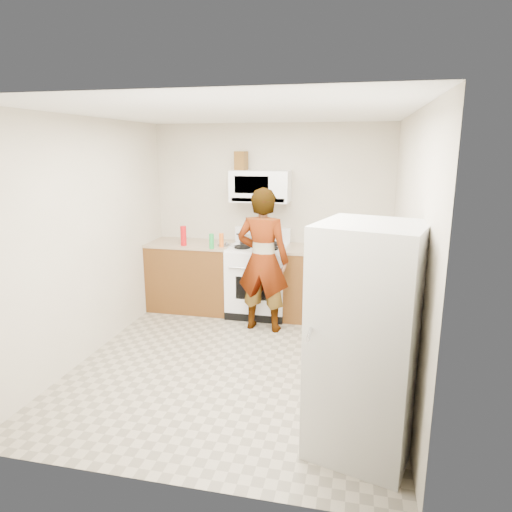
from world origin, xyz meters
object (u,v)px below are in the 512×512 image
(kettle, at_px, (317,239))
(gas_range, at_px, (258,279))
(fridge, at_px, (366,341))
(saucepan, at_px, (252,237))
(person, at_px, (263,260))
(microwave, at_px, (261,186))

(kettle, bearing_deg, gas_range, 167.54)
(gas_range, relative_size, fridge, 0.66)
(gas_range, bearing_deg, fridge, -62.58)
(fridge, distance_m, saucepan, 3.13)
(person, distance_m, fridge, 2.40)
(gas_range, xyz_separation_m, saucepan, (-0.12, 0.17, 0.52))
(person, xyz_separation_m, kettle, (0.58, 0.65, 0.15))
(kettle, bearing_deg, saucepan, 154.97)
(person, bearing_deg, microwave, -70.66)
(gas_range, distance_m, person, 0.66)
(microwave, distance_m, fridge, 3.16)
(fridge, bearing_deg, gas_range, 133.19)
(microwave, relative_size, kettle, 4.24)
(person, bearing_deg, fridge, 124.34)
(gas_range, xyz_separation_m, microwave, (0.00, 0.13, 1.21))
(person, bearing_deg, gas_range, -67.21)
(person, xyz_separation_m, fridge, (1.18, -2.09, -0.02))
(gas_range, height_order, fridge, fridge)
(fridge, xyz_separation_m, saucepan, (-1.47, 2.76, 0.16))
(person, distance_m, kettle, 0.89)
(person, distance_m, saucepan, 0.75)
(kettle, distance_m, saucepan, 0.87)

